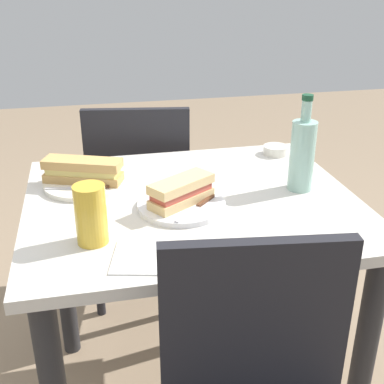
{
  "coord_description": "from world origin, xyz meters",
  "views": [
    {
      "loc": [
        0.27,
        1.24,
        1.34
      ],
      "look_at": [
        0.0,
        0.0,
        0.76
      ],
      "focal_mm": 47.1,
      "sensor_mm": 36.0,
      "label": 1
    }
  ],
  "objects_px": {
    "chair_near": "(141,193)",
    "plate_near": "(182,205)",
    "beer_glass": "(91,214)",
    "water_bottle": "(302,153)",
    "dining_table": "(192,241)",
    "knife_far": "(81,187)",
    "plate_far": "(84,184)",
    "knife_near": "(198,206)",
    "baguette_sandwich_far": "(83,170)",
    "olive_bowl": "(276,150)",
    "baguette_sandwich_near": "(181,191)"
  },
  "relations": [
    {
      "from": "beer_glass",
      "to": "baguette_sandwich_near",
      "type": "bearing_deg",
      "value": -150.88
    },
    {
      "from": "chair_near",
      "to": "knife_far",
      "type": "height_order",
      "value": "chair_near"
    },
    {
      "from": "knife_near",
      "to": "plate_near",
      "type": "bearing_deg",
      "value": -44.69
    },
    {
      "from": "chair_near",
      "to": "olive_bowl",
      "type": "bearing_deg",
      "value": 146.01
    },
    {
      "from": "water_bottle",
      "to": "beer_glass",
      "type": "xyz_separation_m",
      "value": [
        0.59,
        0.19,
        -0.04
      ]
    },
    {
      "from": "plate_far",
      "to": "water_bottle",
      "type": "height_order",
      "value": "water_bottle"
    },
    {
      "from": "chair_near",
      "to": "beer_glass",
      "type": "height_order",
      "value": "beer_glass"
    },
    {
      "from": "plate_near",
      "to": "knife_near",
      "type": "bearing_deg",
      "value": 135.31
    },
    {
      "from": "dining_table",
      "to": "plate_near",
      "type": "height_order",
      "value": "plate_near"
    },
    {
      "from": "chair_near",
      "to": "plate_near",
      "type": "xyz_separation_m",
      "value": [
        -0.04,
        0.63,
        0.24
      ]
    },
    {
      "from": "chair_near",
      "to": "water_bottle",
      "type": "relative_size",
      "value": 3.17
    },
    {
      "from": "plate_near",
      "to": "beer_glass",
      "type": "distance_m",
      "value": 0.28
    },
    {
      "from": "chair_near",
      "to": "knife_far",
      "type": "distance_m",
      "value": 0.59
    },
    {
      "from": "chair_near",
      "to": "plate_far",
      "type": "height_order",
      "value": "chair_near"
    },
    {
      "from": "knife_near",
      "to": "baguette_sandwich_far",
      "type": "relative_size",
      "value": 0.58
    },
    {
      "from": "beer_glass",
      "to": "water_bottle",
      "type": "bearing_deg",
      "value": -162.69
    },
    {
      "from": "baguette_sandwich_near",
      "to": "plate_far",
      "type": "xyz_separation_m",
      "value": [
        0.25,
        -0.2,
        -0.04
      ]
    },
    {
      "from": "chair_near",
      "to": "beer_glass",
      "type": "bearing_deg",
      "value": 75.82
    },
    {
      "from": "plate_far",
      "to": "knife_far",
      "type": "height_order",
      "value": "knife_far"
    },
    {
      "from": "chair_near",
      "to": "knife_near",
      "type": "xyz_separation_m",
      "value": [
        -0.08,
        0.67,
        0.26
      ]
    },
    {
      "from": "dining_table",
      "to": "knife_near",
      "type": "relative_size",
      "value": 6.71
    },
    {
      "from": "plate_near",
      "to": "plate_far",
      "type": "bearing_deg",
      "value": -38.97
    },
    {
      "from": "baguette_sandwich_far",
      "to": "water_bottle",
      "type": "bearing_deg",
      "value": 166.15
    },
    {
      "from": "knife_near",
      "to": "beer_glass",
      "type": "height_order",
      "value": "beer_glass"
    },
    {
      "from": "baguette_sandwich_near",
      "to": "water_bottle",
      "type": "height_order",
      "value": "water_bottle"
    },
    {
      "from": "chair_near",
      "to": "baguette_sandwich_far",
      "type": "relative_size",
      "value": 3.72
    },
    {
      "from": "baguette_sandwich_far",
      "to": "olive_bowl",
      "type": "relative_size",
      "value": 2.83
    },
    {
      "from": "plate_near",
      "to": "knife_near",
      "type": "height_order",
      "value": "knife_near"
    },
    {
      "from": "water_bottle",
      "to": "olive_bowl",
      "type": "distance_m",
      "value": 0.3
    },
    {
      "from": "knife_far",
      "to": "beer_glass",
      "type": "bearing_deg",
      "value": 94.39
    },
    {
      "from": "knife_near",
      "to": "water_bottle",
      "type": "relative_size",
      "value": 0.49
    },
    {
      "from": "water_bottle",
      "to": "olive_bowl",
      "type": "xyz_separation_m",
      "value": [
        -0.04,
        -0.29,
        -0.09
      ]
    },
    {
      "from": "plate_near",
      "to": "baguette_sandwich_far",
      "type": "height_order",
      "value": "baguette_sandwich_far"
    },
    {
      "from": "plate_near",
      "to": "baguette_sandwich_near",
      "type": "xyz_separation_m",
      "value": [
        0.0,
        -0.0,
        0.04
      ]
    },
    {
      "from": "chair_near",
      "to": "baguette_sandwich_near",
      "type": "height_order",
      "value": "chair_near"
    },
    {
      "from": "baguette_sandwich_near",
      "to": "baguette_sandwich_far",
      "type": "relative_size",
      "value": 0.81
    },
    {
      "from": "dining_table",
      "to": "knife_far",
      "type": "bearing_deg",
      "value": -18.61
    },
    {
      "from": "plate_near",
      "to": "baguette_sandwich_near",
      "type": "relative_size",
      "value": 1.23
    },
    {
      "from": "dining_table",
      "to": "beer_glass",
      "type": "xyz_separation_m",
      "value": [
        0.28,
        0.18,
        0.21
      ]
    },
    {
      "from": "water_bottle",
      "to": "beer_glass",
      "type": "bearing_deg",
      "value": 17.31
    },
    {
      "from": "dining_table",
      "to": "beer_glass",
      "type": "height_order",
      "value": "beer_glass"
    },
    {
      "from": "dining_table",
      "to": "plate_far",
      "type": "distance_m",
      "value": 0.36
    },
    {
      "from": "dining_table",
      "to": "baguette_sandwich_near",
      "type": "xyz_separation_m",
      "value": [
        0.04,
        0.05,
        0.19
      ]
    },
    {
      "from": "dining_table",
      "to": "water_bottle",
      "type": "relative_size",
      "value": 3.3
    },
    {
      "from": "chair_near",
      "to": "plate_far",
      "type": "relative_size",
      "value": 3.72
    },
    {
      "from": "baguette_sandwich_near",
      "to": "olive_bowl",
      "type": "distance_m",
      "value": 0.52
    },
    {
      "from": "dining_table",
      "to": "baguette_sandwich_far",
      "type": "height_order",
      "value": "baguette_sandwich_far"
    },
    {
      "from": "plate_far",
      "to": "baguette_sandwich_far",
      "type": "height_order",
      "value": "baguette_sandwich_far"
    },
    {
      "from": "beer_glass",
      "to": "baguette_sandwich_far",
      "type": "bearing_deg",
      "value": -87.62
    },
    {
      "from": "plate_near",
      "to": "baguette_sandwich_near",
      "type": "height_order",
      "value": "baguette_sandwich_near"
    }
  ]
}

